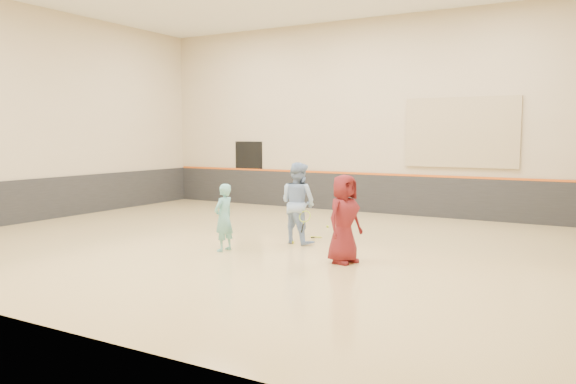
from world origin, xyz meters
The scene contains 14 objects.
room centered at (0.00, 0.00, 0.81)m, with size 15.04×12.04×6.22m.
wainscot_back centered at (0.00, 5.97, 0.60)m, with size 14.90×0.04×1.20m, color #232326.
wainscot_left centered at (-7.47, 0.00, 0.60)m, with size 0.04×11.90×1.20m, color #232326.
accent_stripe centered at (0.00, 5.96, 1.22)m, with size 14.90×0.03×0.06m, color #D85914.
acoustic_panel centered at (2.80, 5.95, 2.50)m, with size 3.20×0.08×2.00m, color tan.
doorway centered at (-4.50, 5.98, 1.10)m, with size 1.10×0.05×2.20m, color black.
girl centered at (-0.42, -1.07, 0.71)m, with size 0.52×0.34×1.41m, color #6BB9B8.
instructor centered at (0.50, 0.46, 0.91)m, with size 0.88×0.69×1.82m, color #94B4E5.
young_man centered at (2.21, -0.83, 0.84)m, with size 0.82×0.54×1.69m, color maroon.
held_racket centered at (0.81, 0.21, 0.66)m, with size 0.30×0.30×0.56m, color #A4CB2C, non-canonical shape.
spare_racket centered at (0.56, 1.26, 0.05)m, with size 0.63×0.63×0.11m, color gold, non-canonical shape.
ball_under_racket centered at (0.45, 0.33, 0.03)m, with size 0.07×0.07×0.07m, color yellow.
ball_in_hand centered at (2.29, -0.90, 1.01)m, with size 0.07×0.07×0.07m, color gold.
ball_beside_spare centered at (0.18, 2.68, 0.03)m, with size 0.07×0.07×0.07m, color #B8D832.
Camera 1 is at (6.50, -10.47, 2.42)m, focal length 35.00 mm.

